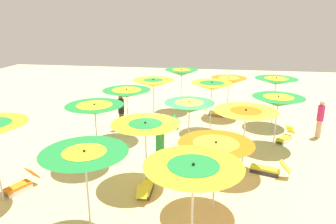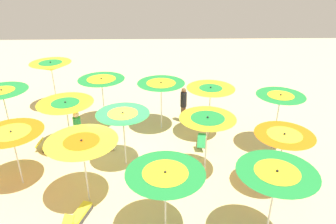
# 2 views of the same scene
# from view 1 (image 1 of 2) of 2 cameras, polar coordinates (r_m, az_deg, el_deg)

# --- Properties ---
(ground) EXTENTS (41.53, 41.53, 0.04)m
(ground) POSITION_cam_1_polar(r_m,az_deg,el_deg) (13.15, 2.02, -7.54)
(ground) COLOR beige
(beach_umbrella_0) EXTENTS (1.91, 1.91, 2.49)m
(beach_umbrella_0) POSITION_cam_1_polar(r_m,az_deg,el_deg) (18.27, 2.42, 7.05)
(beach_umbrella_0) COLOR silver
(beach_umbrella_0) RESTS_ON ground
(beach_umbrella_1) EXTENTS (2.05, 2.05, 2.38)m
(beach_umbrella_1) POSITION_cam_1_polar(r_m,az_deg,el_deg) (15.96, -2.65, 5.14)
(beach_umbrella_1) COLOR silver
(beach_umbrella_1) RESTS_ON ground
(beach_umbrella_2) EXTENTS (2.13, 2.13, 2.33)m
(beach_umbrella_2) POSITION_cam_1_polar(r_m,az_deg,el_deg) (14.17, -7.41, 3.33)
(beach_umbrella_2) COLOR silver
(beach_umbrella_2) RESTS_ON ground
(beach_umbrella_3) EXTENTS (2.12, 2.12, 2.39)m
(beach_umbrella_3) POSITION_cam_1_polar(r_m,az_deg,el_deg) (11.84, -13.00, 0.43)
(beach_umbrella_3) COLOR silver
(beach_umbrella_3) RESTS_ON ground
(beach_umbrella_5) EXTENTS (1.92, 1.92, 2.25)m
(beach_umbrella_5) POSITION_cam_1_polar(r_m,az_deg,el_deg) (17.48, 10.83, 5.47)
(beach_umbrella_5) COLOR silver
(beach_umbrella_5) RESTS_ON ground
(beach_umbrella_6) EXTENTS (1.95, 1.95, 2.44)m
(beach_umbrella_6) POSITION_cam_1_polar(r_m,az_deg,el_deg) (15.12, 7.86, 4.57)
(beach_umbrella_6) COLOR silver
(beach_umbrella_6) RESTS_ON ground
(beach_umbrella_7) EXTENTS (1.95, 1.95, 2.27)m
(beach_umbrella_7) POSITION_cam_1_polar(r_m,az_deg,el_deg) (12.34, 3.82, 0.84)
(beach_umbrella_7) COLOR silver
(beach_umbrella_7) RESTS_ON ground
(beach_umbrella_8) EXTENTS (2.22, 2.22, 2.18)m
(beach_umbrella_8) POSITION_cam_1_polar(r_m,az_deg,el_deg) (10.29, -4.06, -2.86)
(beach_umbrella_8) COLOR silver
(beach_umbrella_8) RESTS_ON ground
(beach_umbrella_9) EXTENTS (2.14, 2.14, 2.39)m
(beach_umbrella_9) POSITION_cam_1_polar(r_m,az_deg,el_deg) (8.00, -14.67, -8.20)
(beach_umbrella_9) COLOR silver
(beach_umbrella_9) RESTS_ON ground
(beach_umbrella_10) EXTENTS (2.08, 2.08, 2.49)m
(beach_umbrella_10) POSITION_cam_1_polar(r_m,az_deg,el_deg) (16.66, 18.79, 5.21)
(beach_umbrella_10) COLOR silver
(beach_umbrella_10) RESTS_ON ground
(beach_umbrella_11) EXTENTS (2.14, 2.14, 2.25)m
(beach_umbrella_11) POSITION_cam_1_polar(r_m,az_deg,el_deg) (13.96, 19.11, 1.79)
(beach_umbrella_11) COLOR silver
(beach_umbrella_11) RESTS_ON ground
(beach_umbrella_12) EXTENTS (2.22, 2.22, 2.35)m
(beach_umbrella_12) POSITION_cam_1_polar(r_m,az_deg,el_deg) (11.33, 13.74, -0.51)
(beach_umbrella_12) COLOR silver
(beach_umbrella_12) RESTS_ON ground
(beach_umbrella_13) EXTENTS (2.12, 2.12, 2.14)m
(beach_umbrella_13) POSITION_cam_1_polar(r_m,az_deg,el_deg) (8.96, 8.55, -6.52)
(beach_umbrella_13) COLOR silver
(beach_umbrella_13) RESTS_ON ground
(beach_umbrella_14) EXTENTS (2.17, 2.17, 2.47)m
(beach_umbrella_14) POSITION_cam_1_polar(r_m,az_deg,el_deg) (6.95, 4.55, -10.78)
(beach_umbrella_14) COLOR silver
(beach_umbrella_14) RESTS_ON ground
(lounger_0) EXTENTS (1.29, 0.56, 0.66)m
(lounger_0) POSITION_cam_1_polar(r_m,az_deg,el_deg) (16.00, -0.20, -1.98)
(lounger_0) COLOR olive
(lounger_0) RESTS_ON ground
(lounger_1) EXTENTS (0.39, 1.17, 0.57)m
(lounger_1) POSITION_cam_1_polar(r_m,az_deg,el_deg) (10.33, -4.06, -13.63)
(lounger_1) COLOR #333338
(lounger_1) RESTS_ON ground
(lounger_2) EXTENTS (0.81, 1.18, 0.64)m
(lounger_2) POSITION_cam_1_polar(r_m,az_deg,el_deg) (11.55, -24.93, -11.71)
(lounger_2) COLOR silver
(lounger_2) RESTS_ON ground
(lounger_3) EXTENTS (1.40, 0.71, 0.61)m
(lounger_3) POSITION_cam_1_polar(r_m,az_deg,el_deg) (12.03, 17.48, -9.70)
(lounger_3) COLOR #333338
(lounger_3) RESTS_ON ground
(lounger_4) EXTENTS (0.99, 1.20, 0.65)m
(lounger_4) POSITION_cam_1_polar(r_m,az_deg,el_deg) (15.17, 20.21, -4.22)
(lounger_4) COLOR silver
(lounger_4) RESTS_ON ground
(lounger_5) EXTENTS (1.17, 0.65, 0.61)m
(lounger_5) POSITION_cam_1_polar(r_m,az_deg,el_deg) (17.93, 8.42, -0.07)
(lounger_5) COLOR olive
(lounger_5) RESTS_ON ground
(beachgoer_0) EXTENTS (0.30, 0.30, 1.75)m
(beachgoer_0) POSITION_cam_1_polar(r_m,az_deg,el_deg) (16.03, 25.59, -1.05)
(beachgoer_0) COLOR #D8A87F
(beachgoer_0) RESTS_ON ground
(beachgoer_1) EXTENTS (0.30, 0.30, 1.77)m
(beachgoer_1) POSITION_cam_1_polar(r_m,az_deg,el_deg) (15.65, -8.37, 0.15)
(beachgoer_1) COLOR brown
(beachgoer_1) RESTS_ON ground
(beachgoer_2) EXTENTS (0.30, 0.30, 1.90)m
(beachgoer_2) POSITION_cam_1_polar(r_m,az_deg,el_deg) (10.99, -1.42, -6.80)
(beachgoer_2) COLOR beige
(beachgoer_2) RESTS_ON ground
(beach_ball) EXTENTS (0.26, 0.26, 0.26)m
(beach_ball) POSITION_cam_1_polar(r_m,az_deg,el_deg) (12.52, -1.29, -8.09)
(beach_ball) COLOR white
(beach_ball) RESTS_ON ground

